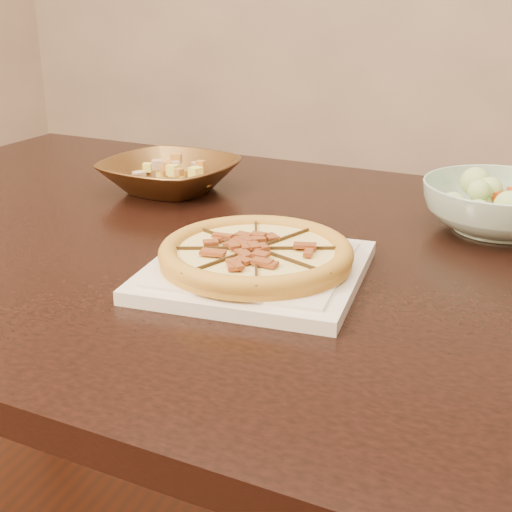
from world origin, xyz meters
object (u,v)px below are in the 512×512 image
object	(u,v)px
plate	(256,270)
bronze_bowl	(170,176)
dining_table	(222,290)
salad_bowl	(500,207)
pizza	(256,253)

from	to	relation	value
plate	bronze_bowl	xyz separation A→B (m)	(-0.30, 0.33, 0.02)
dining_table	bronze_bowl	size ratio (longest dim) A/B	6.88
dining_table	salad_bowl	world-z (taller)	salad_bowl
pizza	salad_bowl	distance (m)	0.42
dining_table	plate	xyz separation A→B (m)	(0.11, -0.13, 0.10)
bronze_bowl	plate	bearing A→B (deg)	-48.17
dining_table	salad_bowl	distance (m)	0.45
plate	pizza	world-z (taller)	pizza
pizza	bronze_bowl	xyz separation A→B (m)	(-0.30, 0.33, -0.00)
plate	pizza	bearing A→B (deg)	116.04
dining_table	pizza	size ratio (longest dim) A/B	6.39
dining_table	bronze_bowl	world-z (taller)	bronze_bowl
pizza	salad_bowl	bearing A→B (deg)	47.72
plate	salad_bowl	xyz separation A→B (m)	(0.29, 0.31, 0.03)
plate	bronze_bowl	size ratio (longest dim) A/B	1.21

